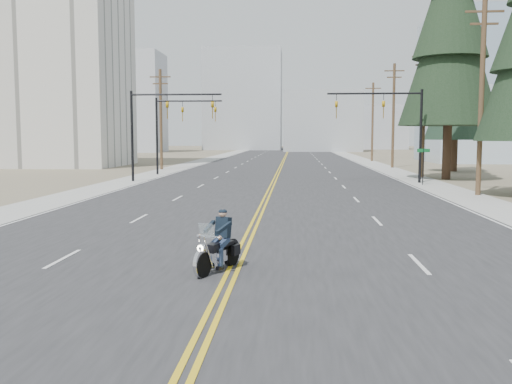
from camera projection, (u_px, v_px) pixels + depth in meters
name	position (u px, v px, depth m)	size (l,w,h in m)	color
ground_plane	(218.00, 304.00, 11.95)	(400.00, 400.00, 0.00)	#776D56
road	(283.00, 161.00, 81.46)	(20.00, 200.00, 0.01)	#303033
sidewalk_left	(204.00, 161.00, 82.23)	(3.00, 200.00, 0.01)	#A5A5A0
sidewalk_right	(365.00, 161.00, 80.68)	(3.00, 200.00, 0.01)	#A5A5A0
traffic_mast_left	(158.00, 118.00, 43.85)	(7.10, 0.26, 7.00)	black
traffic_mast_right	(394.00, 117.00, 42.64)	(7.10, 0.26, 7.00)	black
traffic_mast_far	(175.00, 121.00, 51.82)	(6.10, 0.26, 7.00)	black
street_sign	(423.00, 160.00, 40.84)	(0.90, 0.06, 2.62)	black
utility_pole_b	(482.00, 94.00, 33.37)	(2.20, 0.30, 11.50)	brown
utility_pole_c	(424.00, 110.00, 48.28)	(2.20, 0.30, 11.00)	brown
utility_pole_d	(393.00, 114.00, 63.16)	(2.20, 0.30, 11.50)	brown
utility_pole_e	(373.00, 121.00, 80.06)	(2.20, 0.30, 11.00)	brown
utility_pole_left	(161.00, 118.00, 59.92)	(2.20, 0.30, 10.50)	brown
apartment_block	(44.00, 38.00, 66.99)	(18.00, 14.00, 30.00)	silver
haze_bldg_a	(131.00, 103.00, 127.42)	(14.00, 12.00, 22.00)	#B7BCC6
haze_bldg_b	(322.00, 122.00, 134.85)	(18.00, 14.00, 14.00)	#ADB2B7
haze_bldg_c	(481.00, 110.00, 117.61)	(16.00, 12.00, 18.00)	#B7BCC6
haze_bldg_d	(243.00, 100.00, 150.51)	(20.00, 15.00, 26.00)	#ADB2B7
haze_bldg_e	(379.00, 127.00, 158.63)	(14.00, 14.00, 12.00)	#B7BCC6
haze_bldg_f	(90.00, 119.00, 143.62)	(12.00, 12.00, 16.00)	#ADB2B7
motorcyclist	(218.00, 241.00, 14.72)	(0.88, 2.06, 1.61)	black
conifer_tall	(451.00, 22.00, 45.45)	(7.89, 7.89, 21.92)	#382619
conifer_far	(456.00, 79.00, 56.44)	(5.94, 5.94, 15.90)	#382619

